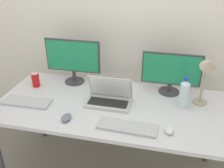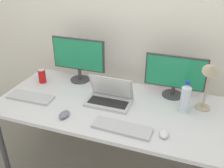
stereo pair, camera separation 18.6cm
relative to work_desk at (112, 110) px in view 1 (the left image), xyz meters
The scene contains 12 objects.
wall_back 0.85m from the work_desk, 90.00° to the left, with size 7.00×0.08×2.60m, color silver.
work_desk is the anchor object (origin of this frame).
monitor_left 0.59m from the work_desk, 144.71° to the left, with size 0.49×0.18×0.40m.
monitor_center 0.57m from the work_desk, 34.70° to the left, with size 0.48×0.17×0.35m.
laptop_silver 0.11m from the work_desk, 137.91° to the left, with size 0.35×0.21×0.21m.
keyboard_main 0.67m from the work_desk, 168.66° to the right, with size 0.38×0.14×0.02m, color #B2B2B7.
keyboard_aux 0.32m from the work_desk, 58.46° to the right, with size 0.40×0.13×0.02m, color #B2B2B7.
mouse_by_keyboard 0.51m from the work_desk, 28.98° to the right, with size 0.06×0.09×0.03m, color silver.
mouse_by_laptop 0.39m from the work_desk, 135.40° to the right, with size 0.07×0.10×0.03m, color slate.
water_bottle 0.57m from the work_desk, ahead, with size 0.07×0.07×0.25m.
soda_can_near_keyboard 0.75m from the work_desk, 168.54° to the left, with size 0.07×0.07×0.13m.
desk_lamp 0.76m from the work_desk, 11.39° to the left, with size 0.11×0.18×0.41m.
Camera 1 is at (0.37, -1.61, 1.79)m, focal length 40.00 mm.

